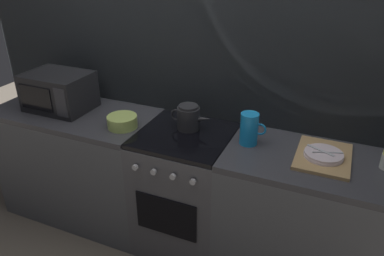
{
  "coord_description": "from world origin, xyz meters",
  "views": [
    {
      "loc": [
        0.88,
        -1.92,
        2.0
      ],
      "look_at": [
        0.05,
        0.0,
        0.95
      ],
      "focal_mm": 34.43,
      "sensor_mm": 36.0,
      "label": 1
    }
  ],
  "objects_px": {
    "kettle": "(189,117)",
    "microwave": "(59,91)",
    "pitcher": "(249,129)",
    "stove_unit": "(186,190)",
    "mixing_bowl": "(122,122)",
    "dish_pile": "(323,156)"
  },
  "relations": [
    {
      "from": "microwave",
      "to": "pitcher",
      "type": "relative_size",
      "value": 2.3
    },
    {
      "from": "stove_unit",
      "to": "pitcher",
      "type": "xyz_separation_m",
      "value": [
        0.41,
        0.04,
        0.55
      ]
    },
    {
      "from": "stove_unit",
      "to": "kettle",
      "type": "bearing_deg",
      "value": 96.31
    },
    {
      "from": "stove_unit",
      "to": "microwave",
      "type": "distance_m",
      "value": 1.17
    },
    {
      "from": "microwave",
      "to": "mixing_bowl",
      "type": "bearing_deg",
      "value": -8.3
    },
    {
      "from": "kettle",
      "to": "microwave",
      "type": "bearing_deg",
      "value": -176.16
    },
    {
      "from": "stove_unit",
      "to": "kettle",
      "type": "height_order",
      "value": "kettle"
    },
    {
      "from": "stove_unit",
      "to": "microwave",
      "type": "xyz_separation_m",
      "value": [
        -1.01,
        0.01,
        0.59
      ]
    },
    {
      "from": "kettle",
      "to": "mixing_bowl",
      "type": "distance_m",
      "value": 0.44
    },
    {
      "from": "microwave",
      "to": "kettle",
      "type": "bearing_deg",
      "value": 3.84
    },
    {
      "from": "microwave",
      "to": "mixing_bowl",
      "type": "relative_size",
      "value": 2.3
    },
    {
      "from": "kettle",
      "to": "mixing_bowl",
      "type": "bearing_deg",
      "value": -159.65
    },
    {
      "from": "stove_unit",
      "to": "microwave",
      "type": "relative_size",
      "value": 1.96
    },
    {
      "from": "kettle",
      "to": "pitcher",
      "type": "relative_size",
      "value": 1.42
    },
    {
      "from": "stove_unit",
      "to": "kettle",
      "type": "xyz_separation_m",
      "value": [
        -0.01,
        0.08,
        0.53
      ]
    },
    {
      "from": "kettle",
      "to": "dish_pile",
      "type": "distance_m",
      "value": 0.86
    },
    {
      "from": "microwave",
      "to": "dish_pile",
      "type": "relative_size",
      "value": 1.15
    },
    {
      "from": "mixing_bowl",
      "to": "dish_pile",
      "type": "relative_size",
      "value": 0.5
    },
    {
      "from": "mixing_bowl",
      "to": "pitcher",
      "type": "xyz_separation_m",
      "value": [
        0.83,
        0.11,
        0.06
      ]
    },
    {
      "from": "stove_unit",
      "to": "dish_pile",
      "type": "relative_size",
      "value": 2.25
    },
    {
      "from": "pitcher",
      "to": "mixing_bowl",
      "type": "bearing_deg",
      "value": -172.27
    },
    {
      "from": "mixing_bowl",
      "to": "dish_pile",
      "type": "xyz_separation_m",
      "value": [
        1.28,
        0.11,
        -0.02
      ]
    }
  ]
}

